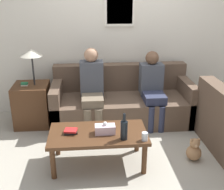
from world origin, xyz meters
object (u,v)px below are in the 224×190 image
object	(u,v)px
person_left	(92,86)
drinking_glass	(145,136)
teddy_bear	(194,150)
couch_main	(122,102)
wine_bottle	(124,130)
person_right	(152,86)
coffee_table	(98,137)

from	to	relation	value
person_left	drinking_glass	bearing A→B (deg)	-66.53
drinking_glass	teddy_bear	bearing A→B (deg)	16.70
couch_main	wine_bottle	size ratio (longest dim) A/B	7.01
teddy_bear	wine_bottle	bearing A→B (deg)	-170.42
person_left	person_right	xyz separation A→B (m)	(0.90, 0.01, -0.03)
wine_bottle	drinking_glass	size ratio (longest dim) A/B	3.23
coffee_table	teddy_bear	xyz separation A→B (m)	(1.16, -0.02, -0.24)
wine_bottle	person_left	world-z (taller)	person_left
wine_bottle	teddy_bear	xyz separation A→B (m)	(0.88, 0.15, -0.41)
drinking_glass	person_right	bearing A→B (deg)	73.91
coffee_table	person_right	xyz separation A→B (m)	(0.86, 1.03, 0.23)
couch_main	person_right	distance (m)	0.56
wine_bottle	coffee_table	bearing A→B (deg)	148.30
person_left	person_right	distance (m)	0.90
coffee_table	wine_bottle	bearing A→B (deg)	-31.70
drinking_glass	teddy_bear	xyz separation A→B (m)	(0.66, 0.20, -0.34)
coffee_table	wine_bottle	distance (m)	0.37
couch_main	wine_bottle	distance (m)	1.39
coffee_table	person_right	world-z (taller)	person_right
drinking_glass	wine_bottle	bearing A→B (deg)	167.42
coffee_table	person_left	size ratio (longest dim) A/B	0.97
wine_bottle	person_right	distance (m)	1.34
couch_main	coffee_table	world-z (taller)	couch_main
coffee_table	wine_bottle	xyz separation A→B (m)	(0.28, -0.17, 0.17)
coffee_table	drinking_glass	distance (m)	0.55
person_right	couch_main	bearing A→B (deg)	160.31
person_left	teddy_bear	distance (m)	1.67
coffee_table	teddy_bear	size ratio (longest dim) A/B	3.90
person_right	wine_bottle	bearing A→B (deg)	-115.81
drinking_glass	person_left	world-z (taller)	person_left
coffee_table	wine_bottle	size ratio (longest dim) A/B	3.71
wine_bottle	person_right	world-z (taller)	person_right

